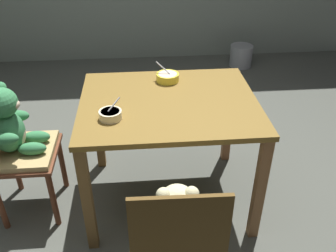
{
  "coord_description": "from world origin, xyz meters",
  "views": [
    {
      "loc": [
        -0.17,
        -1.87,
        1.77
      ],
      "look_at": [
        0.0,
        0.05,
        0.54
      ],
      "focal_mm": 39.15,
      "sensor_mm": 36.0,
      "label": 1
    }
  ],
  "objects_px": {
    "dining_table": "(169,117)",
    "porridge_bowl_yellow_far_center": "(168,77)",
    "porridge_bowl_cream_near_left": "(110,115)",
    "metal_pail": "(241,56)",
    "teddy_chair_near_front": "(176,236)",
    "teddy_chair_near_left": "(13,135)"
  },
  "relations": [
    {
      "from": "dining_table",
      "to": "porridge_bowl_yellow_far_center",
      "type": "relative_size",
      "value": 7.07
    },
    {
      "from": "dining_table",
      "to": "porridge_bowl_cream_near_left",
      "type": "bearing_deg",
      "value": -152.11
    },
    {
      "from": "teddy_chair_near_left",
      "to": "porridge_bowl_cream_near_left",
      "type": "height_order",
      "value": "teddy_chair_near_left"
    },
    {
      "from": "porridge_bowl_cream_near_left",
      "to": "metal_pail",
      "type": "height_order",
      "value": "porridge_bowl_cream_near_left"
    },
    {
      "from": "dining_table",
      "to": "teddy_chair_near_front",
      "type": "bearing_deg",
      "value": -92.84
    },
    {
      "from": "dining_table",
      "to": "teddy_chair_near_front",
      "type": "distance_m",
      "value": 0.83
    },
    {
      "from": "porridge_bowl_cream_near_left",
      "to": "metal_pail",
      "type": "relative_size",
      "value": 0.47
    },
    {
      "from": "teddy_chair_near_front",
      "to": "teddy_chair_near_left",
      "type": "height_order",
      "value": "teddy_chair_near_front"
    },
    {
      "from": "dining_table",
      "to": "teddy_chair_near_front",
      "type": "xyz_separation_m",
      "value": [
        -0.04,
        -0.83,
        -0.09
      ]
    },
    {
      "from": "metal_pail",
      "to": "teddy_chair_near_left",
      "type": "bearing_deg",
      "value": -132.27
    },
    {
      "from": "metal_pail",
      "to": "teddy_chair_near_front",
      "type": "bearing_deg",
      "value": -110.2
    },
    {
      "from": "teddy_chair_near_front",
      "to": "teddy_chair_near_left",
      "type": "xyz_separation_m",
      "value": [
        -0.88,
        0.81,
        0.02
      ]
    },
    {
      "from": "porridge_bowl_cream_near_left",
      "to": "porridge_bowl_yellow_far_center",
      "type": "relative_size",
      "value": 0.84
    },
    {
      "from": "dining_table",
      "to": "porridge_bowl_yellow_far_center",
      "type": "distance_m",
      "value": 0.3
    },
    {
      "from": "teddy_chair_near_left",
      "to": "teddy_chair_near_front",
      "type": "bearing_deg",
      "value": -43.03
    },
    {
      "from": "porridge_bowl_cream_near_left",
      "to": "porridge_bowl_yellow_far_center",
      "type": "bearing_deg",
      "value": 51.71
    },
    {
      "from": "dining_table",
      "to": "teddy_chair_near_left",
      "type": "bearing_deg",
      "value": -178.87
    },
    {
      "from": "teddy_chair_near_front",
      "to": "porridge_bowl_yellow_far_center",
      "type": "xyz_separation_m",
      "value": [
        0.06,
        1.09,
        0.22
      ]
    },
    {
      "from": "teddy_chair_near_left",
      "to": "metal_pail",
      "type": "bearing_deg",
      "value": 47.46
    },
    {
      "from": "porridge_bowl_yellow_far_center",
      "to": "metal_pail",
      "type": "height_order",
      "value": "porridge_bowl_yellow_far_center"
    },
    {
      "from": "dining_table",
      "to": "porridge_bowl_yellow_far_center",
      "type": "bearing_deg",
      "value": 86.53
    },
    {
      "from": "dining_table",
      "to": "porridge_bowl_yellow_far_center",
      "type": "height_order",
      "value": "porridge_bowl_yellow_far_center"
    }
  ]
}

